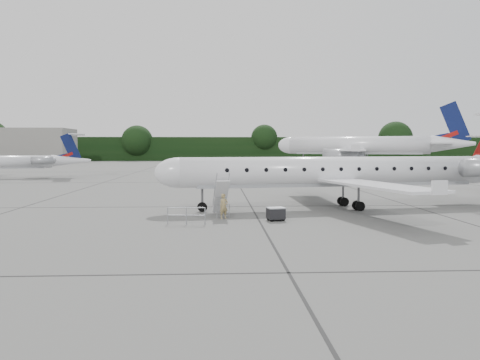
{
  "coord_description": "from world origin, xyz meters",
  "views": [
    {
      "loc": [
        -6.81,
        -29.79,
        4.51
      ],
      "look_at": [
        -5.29,
        1.81,
        2.3
      ],
      "focal_mm": 35.0,
      "sensor_mm": 36.0,
      "label": 1
    }
  ],
  "objects": [
    {
      "name": "airstair",
      "position": [
        -6.6,
        0.82,
        1.2
      ],
      "size": [
        1.14,
        2.24,
        2.39
      ],
      "primitive_type": null,
      "rotation": [
        0.0,
        0.0,
        0.14
      ],
      "color": "silver",
      "rests_on": "ground"
    },
    {
      "name": "ground",
      "position": [
        0.0,
        0.0,
        0.0
      ],
      "size": [
        320.0,
        320.0,
        0.0
      ],
      "primitive_type": "plane",
      "color": "#5B5B59",
      "rests_on": "ground"
    },
    {
      "name": "safety_railing",
      "position": [
        -8.65,
        -2.57,
        0.5
      ],
      "size": [
        2.2,
        0.27,
        1.0
      ],
      "primitive_type": null,
      "rotation": [
        0.0,
        0.0,
        -0.09
      ],
      "color": "gray",
      "rests_on": "ground"
    },
    {
      "name": "treeline",
      "position": [
        0.0,
        130.0,
        4.0
      ],
      "size": [
        260.0,
        4.0,
        8.0
      ],
      "primitive_type": "cube",
      "color": "black",
      "rests_on": "ground"
    },
    {
      "name": "bg_narrowbody",
      "position": [
        24.03,
        72.12,
        6.9
      ],
      "size": [
        46.23,
        40.59,
        13.8
      ],
      "primitive_type": null,
      "rotation": [
        0.0,
        0.0,
        -0.41
      ],
      "color": "silver",
      "rests_on": "ground"
    },
    {
      "name": "terminal_building",
      "position": [
        -70.0,
        110.0,
        5.0
      ],
      "size": [
        40.0,
        14.0,
        10.0
      ],
      "primitive_type": "cube",
      "color": "gray",
      "rests_on": "ground"
    },
    {
      "name": "baggage_cart",
      "position": [
        -3.23,
        -1.36,
        0.44
      ],
      "size": [
        1.16,
        1.01,
        0.88
      ],
      "primitive_type": null,
      "rotation": [
        0.0,
        0.0,
        0.21
      ],
      "color": "black",
      "rests_on": "ground"
    },
    {
      "name": "passenger",
      "position": [
        -6.43,
        -0.4,
        0.79
      ],
      "size": [
        0.69,
        0.61,
        1.59
      ],
      "primitive_type": "imported",
      "rotation": [
        0.0,
        0.0,
        0.49
      ],
      "color": "#9B8654",
      "rests_on": "ground"
    },
    {
      "name": "main_regional_jet",
      "position": [
        2.02,
        4.23,
        3.82
      ],
      "size": [
        32.44,
        25.34,
        7.63
      ],
      "primitive_type": null,
      "rotation": [
        0.0,
        0.0,
        0.14
      ],
      "color": "silver",
      "rests_on": "ground"
    }
  ]
}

